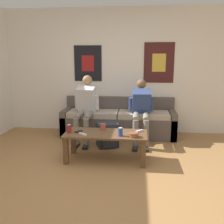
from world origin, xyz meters
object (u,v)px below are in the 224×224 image
Objects in this scene: game_controller_near_left at (83,134)px; cell_phone at (79,131)px; pillar_candle at (103,127)px; game_controller_near_right at (139,131)px; person_seated_adult at (85,106)px; person_seated_teen at (141,109)px; coffee_table at (106,138)px; couch at (119,122)px; drink_can_red at (69,129)px; ceramic_bowl at (134,134)px; drink_can_blue at (120,132)px; backpack at (108,135)px.

game_controller_near_left reaches higher than cell_phone.
pillar_candle is 0.57m from game_controller_near_right.
person_seated_adult is 1.05m from person_seated_teen.
cell_phone reaches higher than coffee_table.
couch reaches higher than drink_can_red.
ceramic_bowl is 1.18× the size of drink_can_blue.
pillar_candle is (0.45, -0.79, -0.18)m from person_seated_adult.
person_seated_adult is (-0.60, -0.35, 0.38)m from couch.
ceramic_bowl is at bearing -57.88° from backpack.
backpack is at bearing -100.83° from couch.
person_seated_adult is 1.06× the size of person_seated_teen.
couch is at bearing 74.03° from game_controller_near_left.
drink_can_red is at bearing 159.34° from game_controller_near_left.
backpack is at bearing -37.37° from person_seated_adult.
drink_can_blue is 0.93× the size of game_controller_near_left.
drink_can_red is 1.07m from game_controller_near_right.
person_seated_adult is 1.46m from ceramic_bowl.
game_controller_near_left is (-0.33, -0.13, 0.09)m from coffee_table.
coffee_table is 11.16× the size of pillar_candle.
person_seated_teen reaches higher than drink_can_red.
person_seated_teen is 1.49m from drink_can_red.
game_controller_near_left is (0.19, -1.09, -0.21)m from person_seated_adult.
drink_can_red is at bearing -171.14° from game_controller_near_right.
person_seated_teen is 8.70× the size of game_controller_near_right.
backpack is at bearing 138.94° from game_controller_near_right.
person_seated_adult is at bearing 99.83° from game_controller_near_left.
couch is 1.96× the size of person_seated_teen.
coffee_table is 1.13m from person_seated_teen.
couch reaches higher than drink_can_blue.
coffee_table is at bearing 22.25° from game_controller_near_left.
cell_phone is at bearing 27.86° from drink_can_red.
backpack is 3.24× the size of game_controller_near_left.
drink_can_red is (-0.64, -1.36, 0.22)m from couch.
couch is 17.02× the size of game_controller_near_right.
backpack is at bearing 52.17° from drink_can_red.
drink_can_blue is at bearing -84.19° from couch.
game_controller_near_left is at bearing -80.17° from person_seated_adult.
pillar_candle is 0.74× the size of cell_phone.
game_controller_near_left is 0.88× the size of cell_phone.
person_seated_adult is 9.15× the size of game_controller_near_left.
backpack is 3.88× the size of pillar_candle.
drink_can_red is at bearing -92.13° from person_seated_adult.
couch reaches higher than backpack.
person_seated_adult reaches higher than pillar_candle.
person_seated_teen is at bearing 61.07° from coffee_table.
drink_can_red is (-0.50, -0.65, 0.29)m from backpack.
game_controller_near_left is at bearing -110.71° from backpack.
coffee_table is 9.39× the size of game_controller_near_right.
couch is 1.51m from ceramic_bowl.
drink_can_blue is at bearing -68.86° from backpack.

